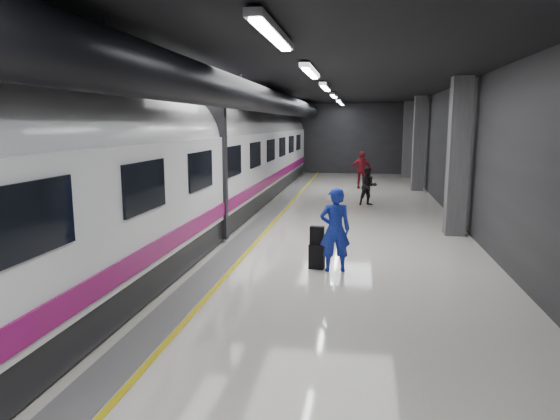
{
  "coord_description": "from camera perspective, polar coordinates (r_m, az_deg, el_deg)",
  "views": [
    {
      "loc": [
        1.81,
        -12.9,
        3.19
      ],
      "look_at": [
        -0.0,
        -1.7,
        1.23
      ],
      "focal_mm": 32.0,
      "sensor_mm": 36.0,
      "label": 1
    }
  ],
  "objects": [
    {
      "name": "ground",
      "position": [
        13.41,
        1.17,
        -3.96
      ],
      "size": [
        40.0,
        40.0,
        0.0
      ],
      "primitive_type": "plane",
      "color": "silver",
      "rests_on": "ground"
    },
    {
      "name": "platform_hall",
      "position": [
        14.01,
        0.59,
        11.22
      ],
      "size": [
        10.02,
        40.02,
        4.51
      ],
      "color": "black",
      "rests_on": "ground"
    },
    {
      "name": "train",
      "position": [
        13.9,
        -12.23,
        4.96
      ],
      "size": [
        3.05,
        38.0,
        4.05
      ],
      "color": "black",
      "rests_on": "ground"
    },
    {
      "name": "traveler_main",
      "position": [
        10.91,
        6.31,
        -2.24
      ],
      "size": [
        0.75,
        0.56,
        1.85
      ],
      "primitive_type": "imported",
      "rotation": [
        0.0,
        0.0,
        3.33
      ],
      "color": "blue",
      "rests_on": "ground"
    },
    {
      "name": "suitcase_main",
      "position": [
        11.2,
        4.22,
        -5.31
      ],
      "size": [
        0.37,
        0.26,
        0.55
      ],
      "primitive_type": "cube",
      "rotation": [
        0.0,
        0.0,
        -0.15
      ],
      "color": "black",
      "rests_on": "ground"
    },
    {
      "name": "shoulder_bag",
      "position": [
        11.11,
        4.25,
        -2.89
      ],
      "size": [
        0.32,
        0.21,
        0.4
      ],
      "primitive_type": "cube",
      "rotation": [
        0.0,
        0.0,
        -0.15
      ],
      "color": "black",
      "rests_on": "suitcase_main"
    },
    {
      "name": "traveler_far_a",
      "position": [
        20.03,
        10.05,
        2.69
      ],
      "size": [
        0.9,
        0.82,
        1.52
      ],
      "primitive_type": "imported",
      "rotation": [
        0.0,
        0.0,
        0.4
      ],
      "color": "black",
      "rests_on": "ground"
    },
    {
      "name": "traveler_far_b",
      "position": [
        25.34,
        9.25,
        4.56
      ],
      "size": [
        1.12,
        0.53,
        1.85
      ],
      "primitive_type": "imported",
      "rotation": [
        0.0,
        0.0,
        0.07
      ],
      "color": "maroon",
      "rests_on": "ground"
    },
    {
      "name": "suitcase_far",
      "position": [
        26.45,
        10.13,
        3.27
      ],
      "size": [
        0.36,
        0.26,
        0.5
      ],
      "primitive_type": "cube",
      "rotation": [
        0.0,
        0.0,
        -0.14
      ],
      "color": "black",
      "rests_on": "ground"
    }
  ]
}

